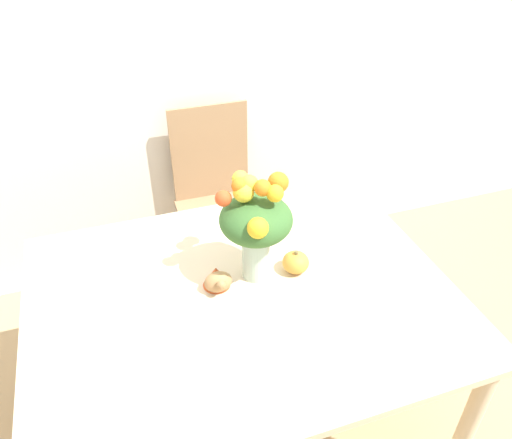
{
  "coord_description": "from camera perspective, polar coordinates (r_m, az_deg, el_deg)",
  "views": [
    {
      "loc": [
        -0.34,
        -1.16,
        1.93
      ],
      "look_at": [
        0.08,
        0.08,
        0.99
      ],
      "focal_mm": 35.0,
      "sensor_mm": 36.0,
      "label": 1
    }
  ],
  "objects": [
    {
      "name": "dining_table",
      "position": [
        1.74,
        -1.57,
        -10.46
      ],
      "size": [
        1.4,
        1.09,
        0.76
      ],
      "color": "beige",
      "rests_on": "ground_plane"
    },
    {
      "name": "wall_back",
      "position": [
        2.44,
        -10.85,
        21.41
      ],
      "size": [
        8.0,
        0.06,
        2.7
      ],
      "color": "white",
      "rests_on": "ground_plane"
    },
    {
      "name": "ground_plane",
      "position": [
        2.27,
        -1.28,
        -22.25
      ],
      "size": [
        12.0,
        12.0,
        0.0
      ],
      "primitive_type": "plane",
      "color": "tan"
    },
    {
      "name": "dining_chair_near_window",
      "position": [
        2.6,
        -4.38,
        2.19
      ],
      "size": [
        0.42,
        0.42,
        0.97
      ],
      "rotation": [
        0.0,
        0.0,
        -0.01
      ],
      "color": "#9E7A56",
      "rests_on": "ground_plane"
    },
    {
      "name": "turkey_figurine",
      "position": [
        1.68,
        -4.47,
        -6.76
      ],
      "size": [
        0.09,
        0.13,
        0.08
      ],
      "color": "#A87A4C",
      "rests_on": "dining_table"
    },
    {
      "name": "pumpkin",
      "position": [
        1.75,
        4.56,
        -4.88
      ],
      "size": [
        0.09,
        0.09,
        0.09
      ],
      "color": "gold",
      "rests_on": "dining_table"
    },
    {
      "name": "flower_vase",
      "position": [
        1.61,
        -0.05,
        -0.36
      ],
      "size": [
        0.25,
        0.28,
        0.39
      ],
      "color": "#B2CCBC",
      "rests_on": "dining_table"
    }
  ]
}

